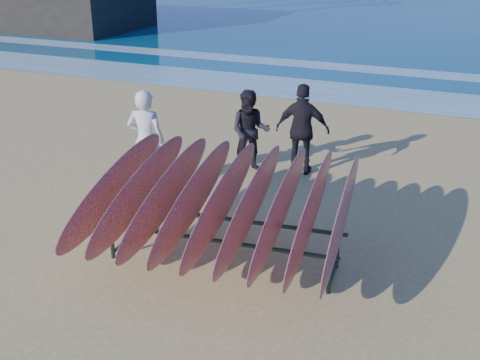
{
  "coord_description": "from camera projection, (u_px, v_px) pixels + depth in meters",
  "views": [
    {
      "loc": [
        3.07,
        -6.29,
        4.1
      ],
      "look_at": [
        0.0,
        0.8,
        0.95
      ],
      "focal_mm": 45.0,
      "sensor_mm": 36.0,
      "label": 1
    }
  ],
  "objects": [
    {
      "name": "foam_near",
      "position": [
        373.0,
        96.0,
        16.52
      ],
      "size": [
        160.0,
        160.0,
        0.0
      ],
      "primitive_type": "plane",
      "color": "white",
      "rests_on": "ground"
    },
    {
      "name": "foam_far",
      "position": [
        395.0,
        71.0,
        19.49
      ],
      "size": [
        160.0,
        160.0,
        0.0
      ],
      "primitive_type": "plane",
      "color": "white",
      "rests_on": "ground"
    },
    {
      "name": "person_white",
      "position": [
        146.0,
        141.0,
        10.15
      ],
      "size": [
        0.72,
        0.55,
        1.76
      ],
      "primitive_type": "imported",
      "rotation": [
        0.0,
        0.0,
        3.36
      ],
      "color": "silver",
      "rests_on": "ground"
    },
    {
      "name": "surfboard_rack",
      "position": [
        222.0,
        201.0,
        7.78
      ],
      "size": [
        3.49,
        3.4,
        1.48
      ],
      "rotation": [
        0.0,
        0.0,
        0.11
      ],
      "color": "#1B2B24",
      "rests_on": "ground"
    },
    {
      "name": "ground",
      "position": [
        216.0,
        267.0,
        8.02
      ],
      "size": [
        120.0,
        120.0,
        0.0
      ],
      "primitive_type": "plane",
      "color": "tan",
      "rests_on": "ground"
    },
    {
      "name": "person_dark_a",
      "position": [
        250.0,
        131.0,
        11.02
      ],
      "size": [
        0.88,
        0.77,
        1.53
      ],
      "primitive_type": "imported",
      "rotation": [
        0.0,
        0.0,
        0.3
      ],
      "color": "black",
      "rests_on": "ground"
    },
    {
      "name": "person_dark_b",
      "position": [
        303.0,
        130.0,
        10.87
      ],
      "size": [
        1.03,
        0.53,
        1.68
      ],
      "primitive_type": "imported",
      "rotation": [
        0.0,
        0.0,
        3.27
      ],
      "color": "black",
      "rests_on": "ground"
    }
  ]
}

